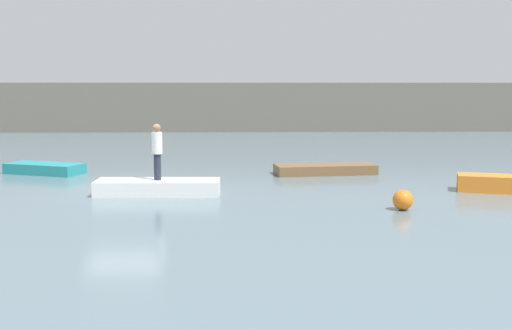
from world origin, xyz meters
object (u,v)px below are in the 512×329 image
rowboat_teal (45,169)px  mooring_buoy (403,200)px  rowboat_brown (325,169)px  person_white_shirt (157,149)px  rowboat_white (158,187)px

rowboat_teal → mooring_buoy: (11.84, -7.38, 0.08)m
rowboat_teal → rowboat_brown: rowboat_teal is taller
rowboat_teal → rowboat_brown: bearing=18.7°
person_white_shirt → rowboat_white: bearing=-90.0°
rowboat_white → rowboat_brown: (5.82, 4.33, -0.04)m
rowboat_teal → person_white_shirt: (4.92, -4.74, 1.22)m
rowboat_brown → rowboat_teal: bearing=170.5°
rowboat_teal → rowboat_white: size_ratio=0.78×
rowboat_teal → rowboat_brown: 10.74m
mooring_buoy → person_white_shirt: bearing=159.2°
rowboat_white → person_white_shirt: 1.20m
rowboat_teal → rowboat_white: rowboat_white is taller
rowboat_teal → person_white_shirt: 6.94m
rowboat_brown → rowboat_white: bearing=-150.7°
person_white_shirt → mooring_buoy: person_white_shirt is taller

